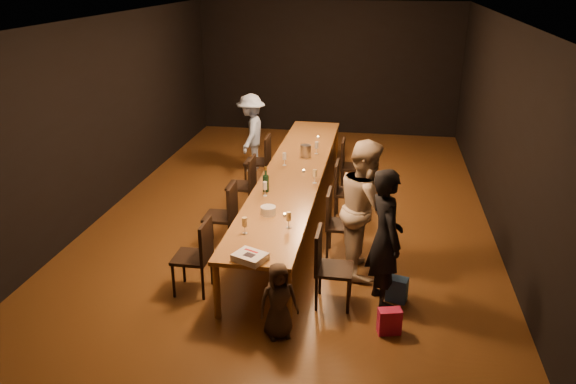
% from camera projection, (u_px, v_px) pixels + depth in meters
% --- Properties ---
extents(ground, '(10.00, 10.00, 0.00)m').
position_uv_depth(ground, '(294.00, 215.00, 8.91)').
color(ground, '#402210').
rests_on(ground, ground).
extents(room_shell, '(6.04, 10.04, 3.02)m').
position_uv_depth(room_shell, '(294.00, 85.00, 8.13)').
color(room_shell, black).
rests_on(room_shell, ground).
extents(table, '(0.90, 6.00, 0.75)m').
position_uv_depth(table, '(294.00, 174.00, 8.65)').
color(table, olive).
rests_on(table, ground).
extents(chair_right_0, '(0.42, 0.42, 0.93)m').
position_uv_depth(chair_right_0, '(334.00, 268.00, 6.40)').
color(chair_right_0, black).
rests_on(chair_right_0, ground).
extents(chair_right_1, '(0.42, 0.42, 0.93)m').
position_uv_depth(chair_right_1, '(342.00, 224.00, 7.50)').
color(chair_right_1, black).
rests_on(chair_right_1, ground).
extents(chair_right_2, '(0.42, 0.42, 0.93)m').
position_uv_depth(chair_right_2, '(349.00, 192.00, 8.60)').
color(chair_right_2, black).
rests_on(chair_right_2, ground).
extents(chair_right_3, '(0.42, 0.42, 0.93)m').
position_uv_depth(chair_right_3, '(353.00, 166.00, 9.70)').
color(chair_right_3, black).
rests_on(chair_right_3, ground).
extents(chair_left_0, '(0.42, 0.42, 0.93)m').
position_uv_depth(chair_left_0, '(192.00, 256.00, 6.67)').
color(chair_left_0, black).
rests_on(chair_left_0, ground).
extents(chair_left_1, '(0.42, 0.42, 0.93)m').
position_uv_depth(chair_left_1, '(220.00, 216.00, 7.77)').
color(chair_left_1, black).
rests_on(chair_left_1, ground).
extents(chair_left_2, '(0.42, 0.42, 0.93)m').
position_uv_depth(chair_left_2, '(241.00, 185.00, 8.87)').
color(chair_left_2, black).
rests_on(chair_left_2, ground).
extents(chair_left_3, '(0.42, 0.42, 0.93)m').
position_uv_depth(chair_left_3, '(257.00, 161.00, 9.96)').
color(chair_left_3, black).
rests_on(chair_left_3, ground).
extents(woman_birthday, '(0.58, 0.70, 1.65)m').
position_uv_depth(woman_birthday, '(385.00, 238.00, 6.31)').
color(woman_birthday, black).
rests_on(woman_birthday, ground).
extents(woman_tan, '(0.80, 0.95, 1.75)m').
position_uv_depth(woman_tan, '(366.00, 208.00, 6.99)').
color(woman_tan, beige).
rests_on(woman_tan, ground).
extents(man_blue, '(0.57, 0.97, 1.48)m').
position_uv_depth(man_blue, '(251.00, 133.00, 10.68)').
color(man_blue, '#9CBCF1').
rests_on(man_blue, ground).
extents(child, '(0.49, 0.42, 0.85)m').
position_uv_depth(child, '(279.00, 301.00, 5.85)').
color(child, '#382A1F').
rests_on(child, ground).
extents(gift_bag_red, '(0.27, 0.19, 0.29)m').
position_uv_depth(gift_bag_red, '(389.00, 321.00, 5.99)').
color(gift_bag_red, '#C51D4E').
rests_on(gift_bag_red, ground).
extents(gift_bag_blue, '(0.27, 0.21, 0.30)m').
position_uv_depth(gift_bag_blue, '(397.00, 289.00, 6.58)').
color(gift_bag_blue, '#295FB5').
rests_on(gift_bag_blue, ground).
extents(birthday_cake, '(0.41, 0.37, 0.08)m').
position_uv_depth(birthday_cake, '(250.00, 257.00, 5.98)').
color(birthday_cake, white).
rests_on(birthday_cake, table).
extents(plate_stack, '(0.23, 0.23, 0.11)m').
position_uv_depth(plate_stack, '(268.00, 211.00, 7.08)').
color(plate_stack, white).
rests_on(plate_stack, table).
extents(champagne_bottle, '(0.11, 0.11, 0.36)m').
position_uv_depth(champagne_bottle, '(266.00, 179.00, 7.77)').
color(champagne_bottle, black).
rests_on(champagne_bottle, table).
extents(ice_bucket, '(0.22, 0.22, 0.20)m').
position_uv_depth(ice_bucket, '(306.00, 151.00, 9.26)').
color(ice_bucket, '#A7A7AB').
rests_on(ice_bucket, table).
extents(wineglass_0, '(0.06, 0.06, 0.21)m').
position_uv_depth(wineglass_0, '(245.00, 226.00, 6.56)').
color(wineglass_0, beige).
rests_on(wineglass_0, table).
extents(wineglass_1, '(0.06, 0.06, 0.21)m').
position_uv_depth(wineglass_1, '(289.00, 220.00, 6.70)').
color(wineglass_1, beige).
rests_on(wineglass_1, table).
extents(wineglass_2, '(0.06, 0.06, 0.21)m').
position_uv_depth(wineglass_2, '(265.00, 189.00, 7.65)').
color(wineglass_2, silver).
rests_on(wineglass_2, table).
extents(wineglass_3, '(0.06, 0.06, 0.21)m').
position_uv_depth(wineglass_3, '(315.00, 176.00, 8.11)').
color(wineglass_3, beige).
rests_on(wineglass_3, table).
extents(wineglass_4, '(0.06, 0.06, 0.21)m').
position_uv_depth(wineglass_4, '(284.00, 159.00, 8.84)').
color(wineglass_4, silver).
rests_on(wineglass_4, table).
extents(wineglass_5, '(0.06, 0.06, 0.21)m').
position_uv_depth(wineglass_5, '(316.00, 148.00, 9.39)').
color(wineglass_5, silver).
rests_on(wineglass_5, table).
extents(tealight_near, '(0.05, 0.05, 0.03)m').
position_uv_depth(tealight_near, '(285.00, 215.00, 7.05)').
color(tealight_near, '#B2B7B2').
rests_on(tealight_near, table).
extents(tealight_mid, '(0.05, 0.05, 0.03)m').
position_uv_depth(tealight_mid, '(304.00, 171.00, 8.59)').
color(tealight_mid, '#B2B7B2').
rests_on(tealight_mid, table).
extents(tealight_far, '(0.05, 0.05, 0.03)m').
position_uv_depth(tealight_far, '(318.00, 137.00, 10.30)').
color(tealight_far, '#B2B7B2').
rests_on(tealight_far, table).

